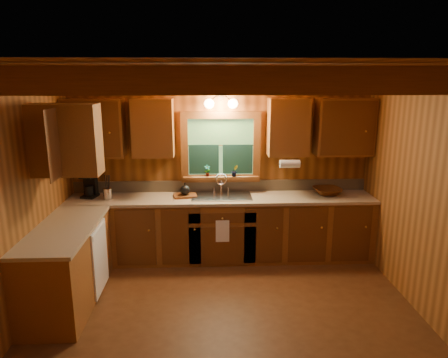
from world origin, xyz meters
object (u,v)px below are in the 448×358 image
coffee_maker (90,185)px  wicker_basket (327,191)px  sink (222,200)px  cutting_board (185,196)px

coffee_maker → wicker_basket: bearing=13.8°
sink → coffee_maker: (-1.81, 0.09, 0.20)m
cutting_board → wicker_basket: wicker_basket is taller
sink → wicker_basket: size_ratio=2.12×
coffee_maker → wicker_basket: (3.30, -0.04, -0.11)m
sink → cutting_board: size_ratio=2.64×
coffee_maker → cutting_board: (1.31, -0.07, -0.14)m
coffee_maker → cutting_board: size_ratio=1.03×
cutting_board → sink: bearing=-10.6°
cutting_board → wicker_basket: bearing=-7.9°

